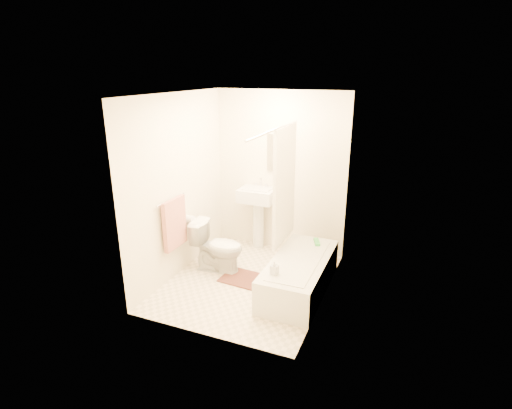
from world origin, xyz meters
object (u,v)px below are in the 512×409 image
at_px(sink, 258,216).
at_px(soap_bottle, 274,268).
at_px(bathtub, 299,275).
at_px(toilet, 218,247).
at_px(bath_mat, 244,279).

distance_m(sink, soap_bottle, 1.69).
height_order(sink, bathtub, sink).
height_order(toilet, bath_mat, toilet).
bearing_deg(toilet, bathtub, -97.81).
bearing_deg(bath_mat, bathtub, 1.65).
distance_m(bathtub, bath_mat, 0.78).
bearing_deg(bathtub, sink, 134.01).
bearing_deg(bath_mat, sink, 102.01).
height_order(toilet, sink, sink).
relative_size(sink, bathtub, 0.69).
distance_m(toilet, bathtub, 1.21).
relative_size(bath_mat, soap_bottle, 3.41).
bearing_deg(soap_bottle, bathtub, 71.43).
bearing_deg(bathtub, toilet, 175.60).
bearing_deg(toilet, bath_mat, -107.78).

